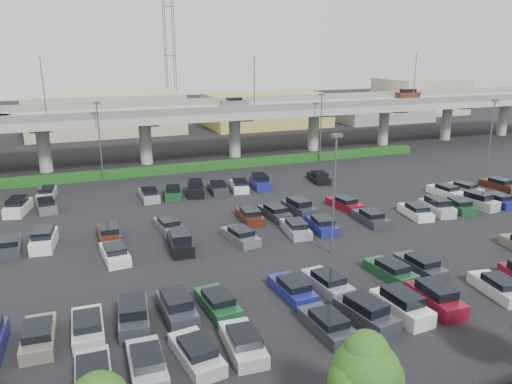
% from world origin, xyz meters
% --- Properties ---
extents(ground, '(280.00, 280.00, 0.00)m').
position_xyz_m(ground, '(0.00, 0.00, 0.00)').
color(ground, black).
extents(overpass, '(150.00, 13.00, 15.80)m').
position_xyz_m(overpass, '(-0.18, 32.01, 6.97)').
color(overpass, gray).
rests_on(overpass, ground).
extents(hedge, '(66.00, 1.60, 1.10)m').
position_xyz_m(hedge, '(0.00, 25.00, 0.55)').
color(hedge, '#134113').
rests_on(hedge, ground).
extents(parked_cars, '(62.89, 41.64, 1.67)m').
position_xyz_m(parked_cars, '(-2.32, -5.40, 0.62)').
color(parked_cars, black).
rests_on(parked_cars, ground).
extents(light_poles, '(66.90, 48.38, 10.30)m').
position_xyz_m(light_poles, '(-4.13, 2.00, 6.24)').
color(light_poles, '#525358').
rests_on(light_poles, ground).
extents(distant_buildings, '(138.00, 24.00, 9.00)m').
position_xyz_m(distant_buildings, '(12.38, 61.81, 3.74)').
color(distant_buildings, gray).
rests_on(distant_buildings, ground).
extents(comm_tower, '(2.40, 2.40, 30.00)m').
position_xyz_m(comm_tower, '(4.00, 74.00, 15.61)').
color(comm_tower, '#525358').
rests_on(comm_tower, ground).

